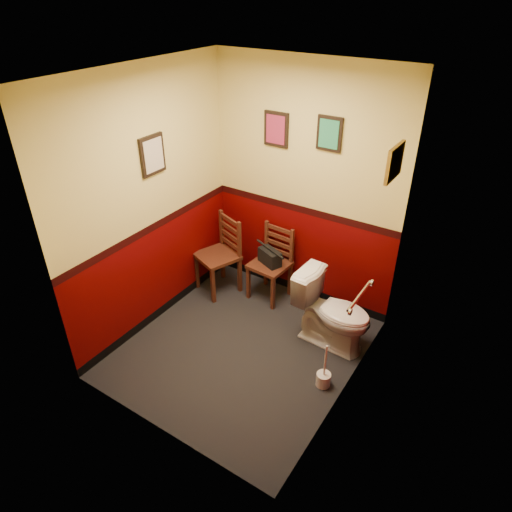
{
  "coord_description": "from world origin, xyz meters",
  "views": [
    {
      "loc": [
        2.03,
        -2.9,
        3.31
      ],
      "look_at": [
        0.0,
        0.25,
        1.0
      ],
      "focal_mm": 32.0,
      "sensor_mm": 36.0,
      "label": 1
    }
  ],
  "objects": [
    {
      "name": "floor",
      "position": [
        0.0,
        0.0,
        0.0
      ],
      "size": [
        2.2,
        2.4,
        0.0
      ],
      "primitive_type": "cube",
      "color": "black",
      "rests_on": "ground"
    },
    {
      "name": "ceiling",
      "position": [
        0.0,
        0.0,
        2.7
      ],
      "size": [
        2.2,
        2.4,
        0.0
      ],
      "primitive_type": "cube",
      "rotation": [
        3.14,
        0.0,
        0.0
      ],
      "color": "silver",
      "rests_on": "ground"
    },
    {
      "name": "wall_back",
      "position": [
        0.0,
        1.2,
        1.35
      ],
      "size": [
        2.2,
        0.0,
        2.7
      ],
      "primitive_type": "cube",
      "rotation": [
        1.57,
        0.0,
        0.0
      ],
      "color": "#4D0203",
      "rests_on": "ground"
    },
    {
      "name": "wall_front",
      "position": [
        0.0,
        -1.2,
        1.35
      ],
      "size": [
        2.2,
        0.0,
        2.7
      ],
      "primitive_type": "cube",
      "rotation": [
        -1.57,
        0.0,
        0.0
      ],
      "color": "#4D0203",
      "rests_on": "ground"
    },
    {
      "name": "wall_left",
      "position": [
        -1.1,
        0.0,
        1.35
      ],
      "size": [
        0.0,
        2.4,
        2.7
      ],
      "primitive_type": "cube",
      "rotation": [
        1.57,
        0.0,
        1.57
      ],
      "color": "#4D0203",
      "rests_on": "ground"
    },
    {
      "name": "wall_right",
      "position": [
        1.1,
        0.0,
        1.35
      ],
      "size": [
        0.0,
        2.4,
        2.7
      ],
      "primitive_type": "cube",
      "rotation": [
        1.57,
        0.0,
        -1.57
      ],
      "color": "#4D0203",
      "rests_on": "ground"
    },
    {
      "name": "grab_bar",
      "position": [
        1.07,
        0.25,
        0.95
      ],
      "size": [
        0.05,
        0.56,
        0.06
      ],
      "color": "silver",
      "rests_on": "wall_right"
    },
    {
      "name": "framed_print_back_a",
      "position": [
        -0.35,
        1.18,
        1.95
      ],
      "size": [
        0.28,
        0.04,
        0.36
      ],
      "color": "black",
      "rests_on": "wall_back"
    },
    {
      "name": "framed_print_back_b",
      "position": [
        0.25,
        1.18,
        2.0
      ],
      "size": [
        0.26,
        0.04,
        0.34
      ],
      "color": "black",
      "rests_on": "wall_back"
    },
    {
      "name": "framed_print_left",
      "position": [
        -1.08,
        0.1,
        1.85
      ],
      "size": [
        0.04,
        0.3,
        0.38
      ],
      "color": "black",
      "rests_on": "wall_left"
    },
    {
      "name": "framed_print_right",
      "position": [
        1.08,
        0.6,
        2.05
      ],
      "size": [
        0.04,
        0.34,
        0.28
      ],
      "color": "olive",
      "rests_on": "wall_right"
    },
    {
      "name": "toilet",
      "position": [
        0.72,
        0.58,
        0.4
      ],
      "size": [
        0.83,
        0.49,
        0.79
      ],
      "primitive_type": "imported",
      "rotation": [
        0.0,
        0.0,
        1.52
      ],
      "color": "white",
      "rests_on": "floor"
    },
    {
      "name": "toilet_brush",
      "position": [
        0.92,
        0.0,
        0.08
      ],
      "size": [
        0.14,
        0.14,
        0.49
      ],
      "color": "silver",
      "rests_on": "floor"
    },
    {
      "name": "chair_left",
      "position": [
        -0.83,
        0.76,
        0.47
      ],
      "size": [
        0.57,
        0.57,
        0.95
      ],
      "rotation": [
        0.0,
        0.0,
        -0.36
      ],
      "color": "#4D2417",
      "rests_on": "floor"
    },
    {
      "name": "chair_right",
      "position": [
        -0.25,
        0.97,
        0.44
      ],
      "size": [
        0.44,
        0.44,
        0.89
      ],
      "rotation": [
        0.0,
        0.0,
        -0.07
      ],
      "color": "#4D2417",
      "rests_on": "floor"
    },
    {
      "name": "handbag",
      "position": [
        -0.25,
        0.93,
        0.55
      ],
      "size": [
        0.32,
        0.24,
        0.21
      ],
      "rotation": [
        0.0,
        0.0,
        -0.4
      ],
      "color": "black",
      "rests_on": "chair_right"
    },
    {
      "name": "tp_stack",
      "position": [
        0.2,
        1.1,
        0.09
      ],
      "size": [
        0.25,
        0.13,
        0.22
      ],
      "color": "silver",
      "rests_on": "floor"
    }
  ]
}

